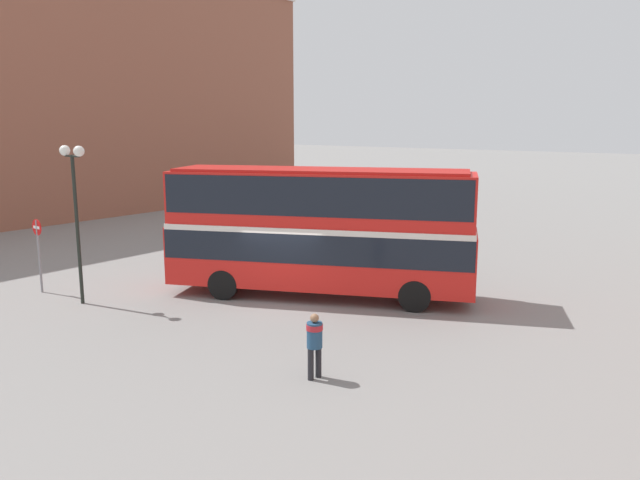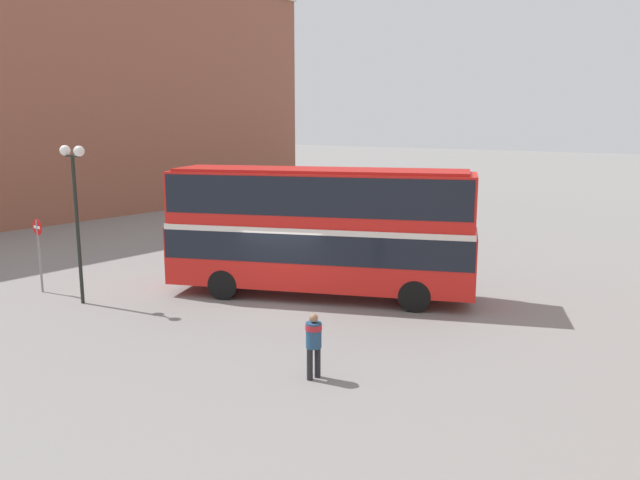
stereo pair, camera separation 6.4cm
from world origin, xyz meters
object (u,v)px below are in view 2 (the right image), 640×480
object	(u,v)px
double_decker_bus	(320,224)
parked_car_kerb_near	(357,230)
pedestrian_foreground	(314,339)
no_entry_sign	(39,244)
parked_car_kerb_far	(245,220)
street_lamp_twin_globe	(75,187)

from	to	relation	value
double_decker_bus	parked_car_kerb_near	bearing A→B (deg)	91.68
pedestrian_foreground	no_entry_sign	world-z (taller)	no_entry_sign
double_decker_bus	pedestrian_foreground	bearing A→B (deg)	-78.35
no_entry_sign	double_decker_bus	bearing A→B (deg)	34.86
parked_car_kerb_far	no_entry_sign	size ratio (longest dim) A/B	1.58
double_decker_bus	street_lamp_twin_globe	xyz separation A→B (m)	(-5.87, -5.70, 1.39)
double_decker_bus	parked_car_kerb_far	size ratio (longest dim) A/B	2.52
pedestrian_foreground	parked_car_kerb_far	bearing A→B (deg)	-29.57
pedestrian_foreground	street_lamp_twin_globe	world-z (taller)	street_lamp_twin_globe
pedestrian_foreground	parked_car_kerb_far	size ratio (longest dim) A/B	0.38
double_decker_bus	pedestrian_foreground	xyz separation A→B (m)	(4.36, -5.82, -1.61)
parked_car_kerb_far	street_lamp_twin_globe	bearing A→B (deg)	116.41
street_lamp_twin_globe	pedestrian_foreground	bearing A→B (deg)	-0.68
pedestrian_foreground	parked_car_kerb_far	distance (m)	20.36
parked_car_kerb_far	street_lamp_twin_globe	xyz separation A→B (m)	(5.24, -13.13, 3.22)
pedestrian_foreground	parked_car_kerb_near	size ratio (longest dim) A/B	0.38
double_decker_bus	parked_car_kerb_near	xyz separation A→B (m)	(-4.33, 8.56, -1.84)
pedestrian_foreground	parked_car_kerb_near	xyz separation A→B (m)	(-8.69, 14.38, -0.24)
double_decker_bus	pedestrian_foreground	distance (m)	7.44
parked_car_kerb_near	parked_car_kerb_far	distance (m)	6.87
pedestrian_foreground	no_entry_sign	size ratio (longest dim) A/B	0.60
street_lamp_twin_globe	no_entry_sign	xyz separation A→B (m)	(-2.47, -0.11, -2.22)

